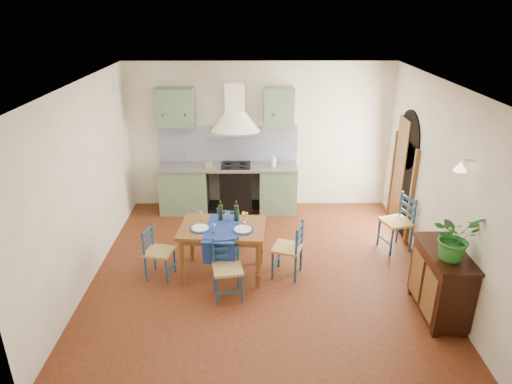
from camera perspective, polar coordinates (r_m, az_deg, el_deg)
floor at (r=7.05m, az=0.71°, el=-9.76°), size 5.00×5.00×0.00m
back_wall at (r=8.68m, az=-2.65°, el=4.35°), size 5.00×0.96×2.80m
right_wall at (r=7.19m, az=21.04°, el=1.22°), size 0.26×5.00×2.80m
left_wall at (r=6.83m, az=-20.70°, el=0.74°), size 0.04×5.00×2.80m
ceiling at (r=6.02m, az=0.84°, el=13.34°), size 5.00×5.00×0.01m
dining_table at (r=6.66m, az=-4.18°, el=-5.04°), size 1.28×0.98×1.10m
chair_near at (r=6.30m, az=-3.61°, el=-9.47°), size 0.45×0.45×0.84m
chair_far at (r=7.38m, az=-3.20°, el=-4.47°), size 0.45×0.45×0.81m
chair_left at (r=6.85m, az=-12.21°, el=-7.34°), size 0.44×0.44×0.80m
chair_right at (r=6.74m, az=4.19°, el=-7.07°), size 0.51×0.51×0.86m
chair_spare at (r=7.77m, az=17.35°, el=-3.60°), size 0.54×0.54×0.92m
sideboard at (r=6.36m, az=22.08°, el=-10.20°), size 0.50×1.05×0.94m
potted_plant at (r=5.88m, az=23.61°, el=-5.14°), size 0.65×0.61×0.59m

